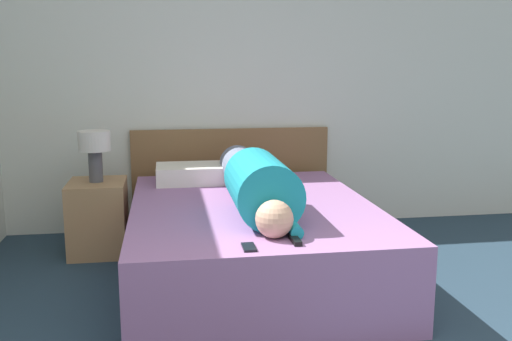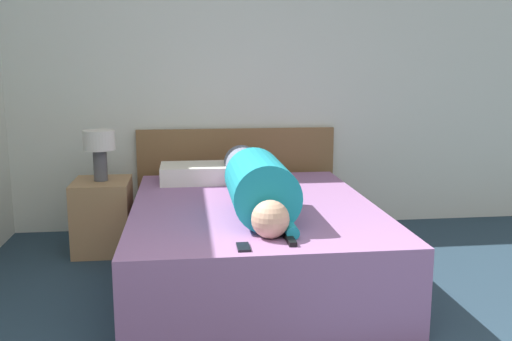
{
  "view_description": "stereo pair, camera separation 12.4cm",
  "coord_description": "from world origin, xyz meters",
  "px_view_note": "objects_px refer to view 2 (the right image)",
  "views": [
    {
      "loc": [
        -0.73,
        -1.28,
        1.41
      ],
      "look_at": [
        -0.18,
        2.17,
        0.75
      ],
      "focal_mm": 40.0,
      "sensor_mm": 36.0,
      "label": 1
    },
    {
      "loc": [
        -0.61,
        -1.3,
        1.41
      ],
      "look_at": [
        -0.18,
        2.17,
        0.75
      ],
      "focal_mm": 40.0,
      "sensor_mm": 36.0,
      "label": 2
    }
  ],
  "objects_px": {
    "pillow_near_headboard": "(194,173)",
    "cell_phone": "(243,247)",
    "bed": "(253,240)",
    "tv_remote": "(291,240)",
    "table_lamp": "(99,146)",
    "nightstand": "(103,216)",
    "person_lying": "(255,182)"
  },
  "relations": [
    {
      "from": "bed",
      "to": "cell_phone",
      "type": "relative_size",
      "value": 16.11
    },
    {
      "from": "pillow_near_headboard",
      "to": "cell_phone",
      "type": "xyz_separation_m",
      "value": [
        0.21,
        -1.67,
        -0.06
      ]
    },
    {
      "from": "tv_remote",
      "to": "nightstand",
      "type": "bearing_deg",
      "value": 127.11
    },
    {
      "from": "cell_phone",
      "to": "bed",
      "type": "bearing_deg",
      "value": 80.25
    },
    {
      "from": "pillow_near_headboard",
      "to": "tv_remote",
      "type": "relative_size",
      "value": 3.47
    },
    {
      "from": "nightstand",
      "to": "pillow_near_headboard",
      "type": "bearing_deg",
      "value": 5.83
    },
    {
      "from": "table_lamp",
      "to": "tv_remote",
      "type": "height_order",
      "value": "table_lamp"
    },
    {
      "from": "pillow_near_headboard",
      "to": "cell_phone",
      "type": "height_order",
      "value": "pillow_near_headboard"
    },
    {
      "from": "person_lying",
      "to": "table_lamp",
      "type": "bearing_deg",
      "value": 143.94
    },
    {
      "from": "nightstand",
      "to": "cell_phone",
      "type": "bearing_deg",
      "value": -60.24
    },
    {
      "from": "tv_remote",
      "to": "cell_phone",
      "type": "height_order",
      "value": "tv_remote"
    },
    {
      "from": "table_lamp",
      "to": "cell_phone",
      "type": "xyz_separation_m",
      "value": [
        0.91,
        -1.6,
        -0.3
      ]
    },
    {
      "from": "nightstand",
      "to": "person_lying",
      "type": "xyz_separation_m",
      "value": [
        1.07,
        -0.78,
        0.4
      ]
    },
    {
      "from": "table_lamp",
      "to": "nightstand",
      "type": "bearing_deg",
      "value": 90.0
    },
    {
      "from": "bed",
      "to": "cell_phone",
      "type": "distance_m",
      "value": 0.97
    },
    {
      "from": "nightstand",
      "to": "cell_phone",
      "type": "height_order",
      "value": "nightstand"
    },
    {
      "from": "person_lying",
      "to": "pillow_near_headboard",
      "type": "distance_m",
      "value": 0.94
    },
    {
      "from": "tv_remote",
      "to": "pillow_near_headboard",
      "type": "bearing_deg",
      "value": 106.1
    },
    {
      "from": "pillow_near_headboard",
      "to": "cell_phone",
      "type": "distance_m",
      "value": 1.68
    },
    {
      "from": "bed",
      "to": "pillow_near_headboard",
      "type": "bearing_deg",
      "value": 116.38
    },
    {
      "from": "bed",
      "to": "cell_phone",
      "type": "bearing_deg",
      "value": -99.75
    },
    {
      "from": "table_lamp",
      "to": "cell_phone",
      "type": "height_order",
      "value": "table_lamp"
    },
    {
      "from": "cell_phone",
      "to": "tv_remote",
      "type": "bearing_deg",
      "value": 13.12
    },
    {
      "from": "person_lying",
      "to": "pillow_near_headboard",
      "type": "xyz_separation_m",
      "value": [
        -0.37,
        0.85,
        -0.1
      ]
    },
    {
      "from": "nightstand",
      "to": "table_lamp",
      "type": "relative_size",
      "value": 1.43
    },
    {
      "from": "bed",
      "to": "person_lying",
      "type": "height_order",
      "value": "person_lying"
    },
    {
      "from": "pillow_near_headboard",
      "to": "tv_remote",
      "type": "bearing_deg",
      "value": -73.9
    },
    {
      "from": "nightstand",
      "to": "bed",
      "type": "bearing_deg",
      "value": -32.33
    },
    {
      "from": "bed",
      "to": "tv_remote",
      "type": "xyz_separation_m",
      "value": [
        0.09,
        -0.86,
        0.26
      ]
    },
    {
      "from": "table_lamp",
      "to": "pillow_near_headboard",
      "type": "height_order",
      "value": "table_lamp"
    },
    {
      "from": "table_lamp",
      "to": "tv_remote",
      "type": "xyz_separation_m",
      "value": [
        1.17,
        -1.54,
        -0.29
      ]
    },
    {
      "from": "bed",
      "to": "nightstand",
      "type": "xyz_separation_m",
      "value": [
        -1.07,
        0.68,
        0.02
      ]
    }
  ]
}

